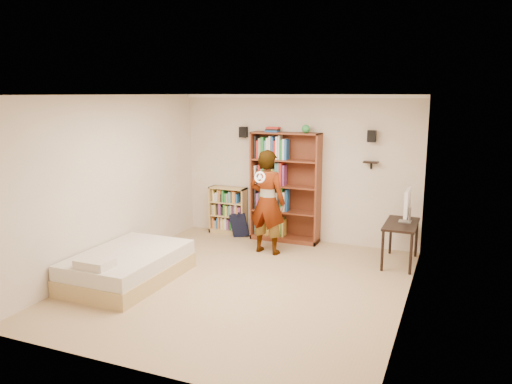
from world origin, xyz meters
TOP-DOWN VIEW (x-y plane):
  - ground at (0.00, 0.00)m, footprint 4.50×5.00m
  - room_shell at (0.00, 0.00)m, footprint 4.52×5.02m
  - crown_molding at (0.00, 0.00)m, footprint 4.50×5.00m
  - speaker_left at (-1.05, 2.40)m, footprint 0.14×0.12m
  - speaker_right at (1.35, 2.40)m, footprint 0.14×0.12m
  - wall_shelf at (1.35, 2.41)m, footprint 0.25×0.16m
  - tall_bookshelf at (-0.17, 2.31)m, footprint 1.28×0.37m
  - low_bookshelf at (-1.37, 2.36)m, footprint 0.73×0.28m
  - computer_desk at (1.98, 1.80)m, footprint 0.50×0.99m
  - imac at (2.03, 1.88)m, footprint 0.15×0.55m
  - daybed at (-1.62, -0.52)m, footprint 1.22×1.87m
  - person at (-0.21, 1.50)m, footprint 0.70×0.50m
  - wii_wheel at (-0.21, 1.16)m, footprint 0.19×0.07m
  - navy_bag at (-1.08, 2.24)m, footprint 0.40×0.33m

SIDE VIEW (x-z plane):
  - ground at x=0.00m, z-range -0.01..0.01m
  - navy_bag at x=-1.08m, z-range 0.00..0.46m
  - daybed at x=-1.62m, z-range 0.00..0.55m
  - computer_desk at x=1.98m, z-range 0.00..0.68m
  - low_bookshelf at x=-1.37m, z-range 0.00..0.92m
  - person at x=-0.21m, z-range 0.00..1.80m
  - imac at x=2.03m, z-range 0.68..1.22m
  - tall_bookshelf at x=-0.17m, z-range 0.00..2.03m
  - wii_wheel at x=-0.21m, z-range 1.28..1.48m
  - wall_shelf at x=1.35m, z-range 1.54..1.56m
  - room_shell at x=0.00m, z-range 0.41..3.12m
  - speaker_left at x=-1.05m, z-range 1.90..2.10m
  - speaker_right at x=1.35m, z-range 1.90..2.10m
  - crown_molding at x=0.00m, z-range 2.64..2.70m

